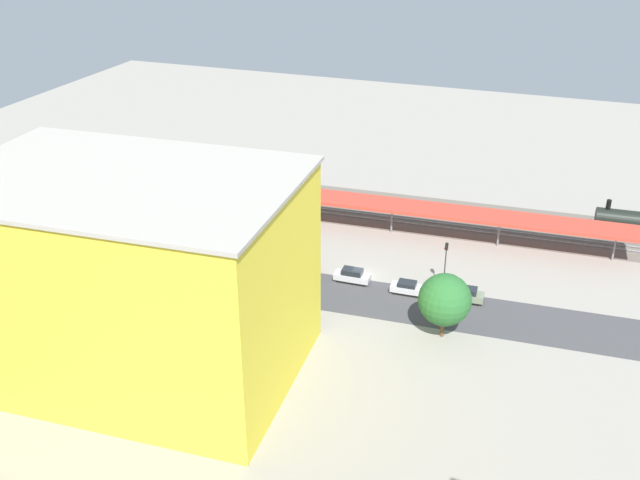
% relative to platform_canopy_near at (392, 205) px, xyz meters
% --- Properties ---
extents(ground_plane, '(206.01, 206.01, 0.00)m').
position_rel_platform_canopy_near_xyz_m(ground_plane, '(0.02, 14.45, -4.37)').
color(ground_plane, gray).
rests_on(ground_plane, ground).
extents(rail_bed, '(129.35, 21.46, 0.01)m').
position_rel_platform_canopy_near_xyz_m(rail_bed, '(0.02, -7.63, -4.36)').
color(rail_bed, '#665E54').
rests_on(rail_bed, ground).
extents(street_asphalt, '(129.05, 15.74, 0.01)m').
position_rel_platform_canopy_near_xyz_m(street_asphalt, '(0.02, 19.90, -4.36)').
color(street_asphalt, '#424244').
rests_on(street_asphalt, ground).
extents(track_rails, '(128.58, 15.04, 0.12)m').
position_rel_platform_canopy_near_xyz_m(track_rails, '(0.02, -7.63, -4.19)').
color(track_rails, '#9E9EA8').
rests_on(track_rails, ground).
extents(platform_canopy_near, '(69.69, 8.77, 4.63)m').
position_rel_platform_canopy_near_xyz_m(platform_canopy_near, '(0.00, 0.00, 0.00)').
color(platform_canopy_near, '#C63D2D').
rests_on(platform_canopy_near, ground).
extents(parked_car_0, '(4.14, 2.01, 1.83)m').
position_rel_platform_canopy_near_xyz_m(parked_car_0, '(-14.06, 16.19, -3.56)').
color(parked_car_0, black).
rests_on(parked_car_0, ground).
extents(parked_car_1, '(4.16, 2.02, 1.59)m').
position_rel_platform_canopy_near_xyz_m(parked_car_1, '(-6.50, 16.85, -3.65)').
color(parked_car_1, black).
rests_on(parked_car_1, ground).
extents(parked_car_2, '(4.76, 1.95, 1.81)m').
position_rel_platform_canopy_near_xyz_m(parked_car_2, '(0.97, 16.37, -3.57)').
color(parked_car_2, black).
rests_on(parked_car_2, ground).
extents(parked_car_3, '(4.48, 2.13, 1.81)m').
position_rel_platform_canopy_near_xyz_m(parked_car_3, '(8.21, 15.91, -3.56)').
color(parked_car_3, black).
rests_on(parked_car_3, ground).
extents(parked_car_4, '(4.32, 2.18, 1.73)m').
position_rel_platform_canopy_near_xyz_m(parked_car_4, '(14.48, 16.02, -3.60)').
color(parked_car_4, black).
rests_on(parked_car_4, ground).
extents(parked_car_5, '(4.36, 2.10, 1.68)m').
position_rel_platform_canopy_near_xyz_m(parked_car_5, '(22.01, 15.95, -3.62)').
color(parked_car_5, black).
rests_on(parked_car_5, ground).
extents(parked_car_6, '(4.41, 2.11, 1.65)m').
position_rel_platform_canopy_near_xyz_m(parked_car_6, '(29.05, 17.14, -3.62)').
color(parked_car_6, black).
rests_on(parked_car_6, ground).
extents(parked_car_7, '(4.64, 2.16, 1.80)m').
position_rel_platform_canopy_near_xyz_m(parked_car_7, '(36.69, 16.34, -3.57)').
color(parked_car_7, black).
rests_on(parked_car_7, ground).
extents(construction_building, '(34.95, 24.37, 21.28)m').
position_rel_platform_canopy_near_xyz_m(construction_building, '(17.04, 41.36, 6.27)').
color(construction_building, yellow).
rests_on(construction_building, ground).
extents(construction_roof_slab, '(35.58, 25.00, 0.40)m').
position_rel_platform_canopy_near_xyz_m(construction_roof_slab, '(17.04, 41.36, 17.11)').
color(construction_roof_slab, '#ADA89E').
rests_on(construction_roof_slab, construction_building).
extents(box_truck_0, '(9.64, 2.89, 3.19)m').
position_rel_platform_canopy_near_xyz_m(box_truck_0, '(29.37, 25.19, -2.77)').
color(box_truck_0, black).
rests_on(box_truck_0, ground).
extents(box_truck_1, '(8.61, 3.16, 3.66)m').
position_rel_platform_canopy_near_xyz_m(box_truck_1, '(13.93, 25.29, -2.59)').
color(box_truck_1, black).
rests_on(box_truck_1, ground).
extents(box_truck_2, '(10.33, 3.52, 3.52)m').
position_rel_platform_canopy_near_xyz_m(box_truck_2, '(13.29, 25.59, -2.63)').
color(box_truck_2, black).
rests_on(box_truck_2, ground).
extents(street_tree_0, '(6.04, 6.04, 7.88)m').
position_rel_platform_canopy_near_xyz_m(street_tree_0, '(-12.65, 25.06, 0.49)').
color(street_tree_0, brown).
rests_on(street_tree_0, ground).
extents(street_tree_1, '(5.96, 5.96, 8.62)m').
position_rel_platform_canopy_near_xyz_m(street_tree_1, '(43.03, 25.12, 1.26)').
color(street_tree_1, brown).
rests_on(street_tree_1, ground).
extents(street_tree_2, '(4.68, 4.68, 7.48)m').
position_rel_platform_canopy_near_xyz_m(street_tree_2, '(33.96, 24.32, 0.75)').
color(street_tree_2, brown).
rests_on(street_tree_2, ground).
extents(traffic_light, '(0.50, 0.36, 6.92)m').
position_rel_platform_canopy_near_xyz_m(traffic_light, '(-10.78, 14.91, 0.19)').
color(traffic_light, '#333333').
rests_on(traffic_light, ground).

